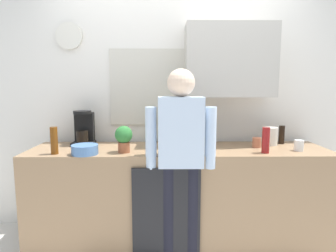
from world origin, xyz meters
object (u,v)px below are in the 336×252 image
at_px(mixing_bowl, 85,150).
at_px(bottle_clear_soda, 166,130).
at_px(coffee_maker, 84,129).
at_px(bottle_amber_beer, 54,141).
at_px(bottle_dark_sauce, 282,135).
at_px(cup_white_mug, 299,145).
at_px(person_at_sink, 181,150).
at_px(storage_canister, 270,136).
at_px(potted_plant, 124,137).
at_px(dish_soap, 172,141).
at_px(cup_yellow_cup, 204,142).
at_px(bottle_red_vinegar, 266,140).
at_px(cup_terracotta_mug, 257,142).

bearing_deg(mixing_bowl, bottle_clear_soda, 32.37).
xyz_separation_m(coffee_maker, mixing_bowl, (0.12, -0.42, -0.11)).
bearing_deg(bottle_amber_beer, bottle_dark_sauce, 11.39).
xyz_separation_m(bottle_clear_soda, cup_white_mug, (1.16, -0.32, -0.09)).
bearing_deg(person_at_sink, storage_canister, 32.77).
relative_size(mixing_bowl, potted_plant, 0.96).
distance_m(bottle_clear_soda, dish_soap, 0.25).
height_order(bottle_dark_sauce, storage_canister, bottle_dark_sauce).
height_order(bottle_amber_beer, storage_canister, bottle_amber_beer).
height_order(bottle_clear_soda, person_at_sink, person_at_sink).
relative_size(bottle_dark_sauce, mixing_bowl, 0.82).
xyz_separation_m(bottle_clear_soda, cup_yellow_cup, (0.36, -0.11, -0.10)).
relative_size(cup_yellow_cup, person_at_sink, 0.05).
distance_m(mixing_bowl, dish_soap, 0.76).
height_order(cup_white_mug, potted_plant, potted_plant).
bearing_deg(cup_yellow_cup, storage_canister, 4.59).
distance_m(potted_plant, person_at_sink, 0.51).
relative_size(bottle_amber_beer, person_at_sink, 0.14).
bearing_deg(potted_plant, bottle_dark_sauce, 13.53).
height_order(bottle_amber_beer, cup_yellow_cup, bottle_amber_beer).
xyz_separation_m(cup_white_mug, mixing_bowl, (-1.84, -0.11, -0.01)).
xyz_separation_m(bottle_clear_soda, dish_soap, (0.05, -0.24, -0.06)).
bearing_deg(bottle_red_vinegar, mixing_bowl, -178.68).
distance_m(bottle_red_vinegar, person_at_sink, 0.74).
height_order(cup_terracotta_mug, mixing_bowl, cup_terracotta_mug).
relative_size(cup_white_mug, dish_soap, 0.53).
xyz_separation_m(bottle_dark_sauce, person_at_sink, (-1.02, -0.50, -0.04)).
height_order(mixing_bowl, potted_plant, potted_plant).
distance_m(coffee_maker, cup_white_mug, 1.99).
bearing_deg(bottle_clear_soda, person_at_sink, -76.96).
bearing_deg(mixing_bowl, bottle_amber_beer, 177.86).
bearing_deg(cup_yellow_cup, bottle_amber_beer, -166.44).
bearing_deg(potted_plant, dish_soap, 16.88).
distance_m(coffee_maker, storage_canister, 1.80).
distance_m(coffee_maker, dish_soap, 0.88).
relative_size(bottle_amber_beer, bottle_clear_soda, 0.82).
bearing_deg(bottle_dark_sauce, coffee_maker, -179.92).
bearing_deg(person_at_sink, potted_plant, 169.20).
bearing_deg(bottle_dark_sauce, potted_plant, -166.47).
bearing_deg(potted_plant, bottle_clear_soda, 45.20).
relative_size(cup_terracotta_mug, potted_plant, 0.40).
height_order(bottle_dark_sauce, bottle_clear_soda, bottle_clear_soda).
distance_m(cup_yellow_cup, dish_soap, 0.33).
xyz_separation_m(bottle_red_vinegar, bottle_clear_soda, (-0.84, 0.39, 0.03)).
bearing_deg(bottle_dark_sauce, storage_canister, -158.21).
height_order(bottle_red_vinegar, potted_plant, potted_plant).
xyz_separation_m(bottle_clear_soda, storage_canister, (1.00, -0.06, -0.05)).
bearing_deg(cup_white_mug, storage_canister, 122.29).
bearing_deg(cup_terracotta_mug, storage_canister, 34.77).
bearing_deg(cup_yellow_cup, mixing_bowl, -162.80).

